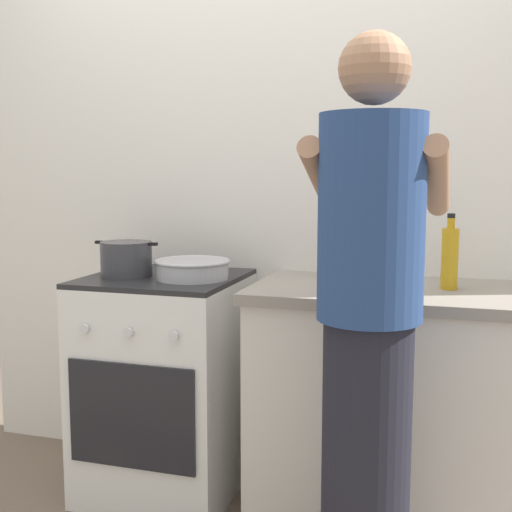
# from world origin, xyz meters

# --- Properties ---
(back_wall) EXTENTS (3.20, 0.10, 2.50)m
(back_wall) POSITION_xyz_m (0.20, 0.50, 1.25)
(back_wall) COLOR silver
(back_wall) RESTS_ON ground
(countertop) EXTENTS (1.00, 0.60, 0.90)m
(countertop) POSITION_xyz_m (0.55, 0.15, 0.45)
(countertop) COLOR silver
(countertop) RESTS_ON ground
(stove_range) EXTENTS (0.60, 0.62, 0.90)m
(stove_range) POSITION_xyz_m (-0.35, 0.15, 0.45)
(stove_range) COLOR white
(stove_range) RESTS_ON ground
(pot) EXTENTS (0.27, 0.21, 0.14)m
(pot) POSITION_xyz_m (-0.49, 0.10, 0.97)
(pot) COLOR #38383D
(pot) RESTS_ON stove_range
(mixing_bowl) EXTENTS (0.30, 0.30, 0.08)m
(mixing_bowl) POSITION_xyz_m (-0.21, 0.11, 0.94)
(mixing_bowl) COLOR #B7B7BC
(mixing_bowl) RESTS_ON stove_range
(utensil_crock) EXTENTS (0.10, 0.10, 0.33)m
(utensil_crock) POSITION_xyz_m (0.32, 0.30, 1.00)
(utensil_crock) COLOR silver
(utensil_crock) RESTS_ON countertop
(oil_bottle) EXTENTS (0.06, 0.06, 0.27)m
(oil_bottle) POSITION_xyz_m (0.76, 0.18, 1.02)
(oil_bottle) COLOR gold
(oil_bottle) RESTS_ON countertop
(person) EXTENTS (0.41, 0.50, 1.70)m
(person) POSITION_xyz_m (0.55, -0.40, 0.86)
(person) COLOR black
(person) RESTS_ON ground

